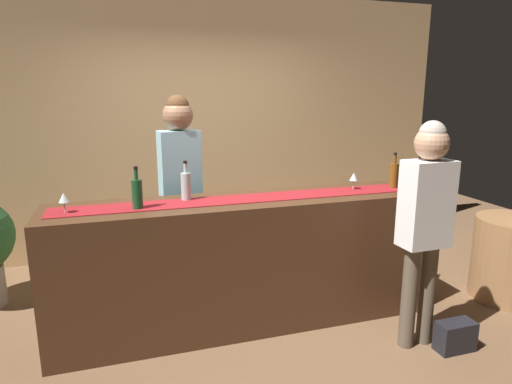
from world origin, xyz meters
The scene contains 12 objects.
ground_plane centered at (0.00, 0.00, 0.00)m, with size 10.00×10.00×0.00m, color brown.
back_wall centered at (0.00, 1.90, 1.45)m, with size 6.00×0.12×2.90m, color tan.
bar_counter centered at (0.00, 0.00, 0.51)m, with size 2.92×0.60×1.03m, color #472B19.
counter_runner_cloth centered at (0.00, 0.00, 1.03)m, with size 2.78×0.28×0.01m, color maroon.
wine_bottle_amber centered at (1.34, 0.01, 1.14)m, with size 0.07×0.07×0.30m.
wine_bottle_green centered at (-0.78, -0.05, 1.14)m, with size 0.07×0.07×0.30m.
wine_bottle_clear centered at (-0.42, 0.10, 1.14)m, with size 0.07×0.07×0.30m.
wine_glass_near_customer centered at (-1.26, -0.03, 1.13)m, with size 0.07×0.07×0.14m.
wine_glass_mid_counter centered at (0.98, 0.05, 1.13)m, with size 0.07×0.07×0.14m.
bartender centered at (-0.39, 0.58, 1.14)m, with size 0.36×0.25×1.81m.
customer_sipping centered at (1.13, -0.69, 1.01)m, with size 0.35×0.23×1.65m.
handbag centered at (1.35, -0.85, 0.11)m, with size 0.28×0.14×0.22m, color black.
Camera 1 is at (-0.88, -3.15, 1.84)m, focal length 30.91 mm.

